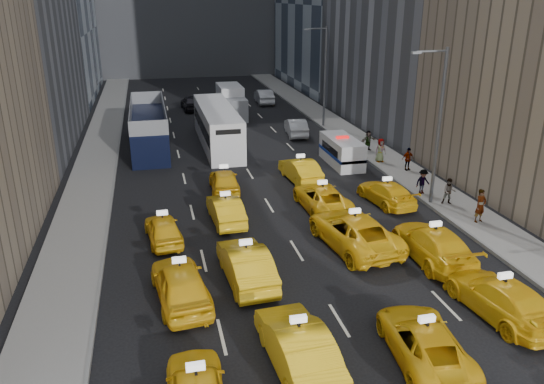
{
  "coord_description": "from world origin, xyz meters",
  "views": [
    {
      "loc": [
        -6.39,
        -14.13,
        11.65
      ],
      "look_at": [
        -0.54,
        10.94,
        2.0
      ],
      "focal_mm": 35.0,
      "sensor_mm": 36.0,
      "label": 1
    }
  ],
  "objects_px": {
    "city_bus": "(217,126)",
    "double_decker": "(149,127)",
    "box_truck": "(231,102)",
    "pedestrian_0": "(481,206)",
    "nypd_van": "(342,152)"
  },
  "relations": [
    {
      "from": "box_truck",
      "to": "pedestrian_0",
      "type": "height_order",
      "value": "box_truck"
    },
    {
      "from": "nypd_van",
      "to": "box_truck",
      "type": "height_order",
      "value": "box_truck"
    },
    {
      "from": "city_bus",
      "to": "double_decker",
      "type": "bearing_deg",
      "value": 176.42
    },
    {
      "from": "pedestrian_0",
      "to": "city_bus",
      "type": "bearing_deg",
      "value": 106.3
    },
    {
      "from": "double_decker",
      "to": "box_truck",
      "type": "bearing_deg",
      "value": 52.1
    },
    {
      "from": "city_bus",
      "to": "box_truck",
      "type": "height_order",
      "value": "city_bus"
    },
    {
      "from": "double_decker",
      "to": "box_truck",
      "type": "relative_size",
      "value": 1.77
    },
    {
      "from": "box_truck",
      "to": "city_bus",
      "type": "bearing_deg",
      "value": -108.54
    },
    {
      "from": "pedestrian_0",
      "to": "box_truck",
      "type": "bearing_deg",
      "value": 91.48
    },
    {
      "from": "double_decker",
      "to": "city_bus",
      "type": "xyz_separation_m",
      "value": [
        5.4,
        -0.62,
        -0.14
      ]
    },
    {
      "from": "pedestrian_0",
      "to": "nypd_van",
      "type": "bearing_deg",
      "value": 91.28
    },
    {
      "from": "box_truck",
      "to": "nypd_van",
      "type": "bearing_deg",
      "value": -76.99
    },
    {
      "from": "nypd_van",
      "to": "double_decker",
      "type": "bearing_deg",
      "value": 149.65
    },
    {
      "from": "nypd_van",
      "to": "pedestrian_0",
      "type": "height_order",
      "value": "nypd_van"
    },
    {
      "from": "nypd_van",
      "to": "box_truck",
      "type": "distance_m",
      "value": 18.47
    }
  ]
}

